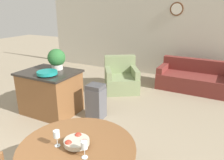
% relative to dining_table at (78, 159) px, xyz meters
% --- Properties ---
extents(wall_back, '(8.00, 0.09, 2.70)m').
position_rel_dining_table_xyz_m(wall_back, '(-0.69, 5.28, 0.79)').
color(wall_back, beige).
rests_on(wall_back, ground_plane).
extents(dining_table, '(1.29, 1.29, 0.73)m').
position_rel_dining_table_xyz_m(dining_table, '(0.00, 0.00, 0.00)').
color(dining_table, brown).
rests_on(dining_table, ground_plane).
extents(fruit_bowl, '(0.28, 0.28, 0.11)m').
position_rel_dining_table_xyz_m(fruit_bowl, '(0.00, 0.00, 0.22)').
color(fruit_bowl, '#B7B29E').
rests_on(fruit_bowl, dining_table).
extents(wine_glass_left, '(0.07, 0.07, 0.19)m').
position_rel_dining_table_xyz_m(wine_glass_left, '(-0.19, -0.09, 0.30)').
color(wine_glass_left, silver).
rests_on(wine_glass_left, dining_table).
extents(wine_glass_right, '(0.07, 0.07, 0.19)m').
position_rel_dining_table_xyz_m(wine_glass_right, '(0.18, -0.12, 0.30)').
color(wine_glass_right, silver).
rests_on(wine_glass_right, dining_table).
extents(kitchen_island, '(1.14, 0.90, 0.90)m').
position_rel_dining_table_xyz_m(kitchen_island, '(-1.84, 1.58, -0.11)').
color(kitchen_island, brown).
rests_on(kitchen_island, ground_plane).
extents(teal_bowl, '(0.39, 0.39, 0.09)m').
position_rel_dining_table_xyz_m(teal_bowl, '(-1.68, 1.38, 0.39)').
color(teal_bowl, teal).
rests_on(teal_bowl, kitchen_island).
extents(potted_plant, '(0.37, 0.37, 0.43)m').
position_rel_dining_table_xyz_m(potted_plant, '(-1.79, 1.80, 0.57)').
color(potted_plant, beige).
rests_on(potted_plant, kitchen_island).
extents(trash_bin, '(0.33, 0.30, 0.71)m').
position_rel_dining_table_xyz_m(trash_bin, '(-0.86, 1.80, -0.21)').
color(trash_bin, '#56565B').
rests_on(trash_bin, ground_plane).
extents(couch, '(1.90, 0.96, 0.78)m').
position_rel_dining_table_xyz_m(couch, '(0.68, 4.40, -0.29)').
color(couch, maroon).
rests_on(couch, ground_plane).
extents(armchair, '(1.20, 1.22, 0.88)m').
position_rel_dining_table_xyz_m(armchair, '(-1.08, 3.47, -0.27)').
color(armchair, gray).
rests_on(armchair, ground_plane).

